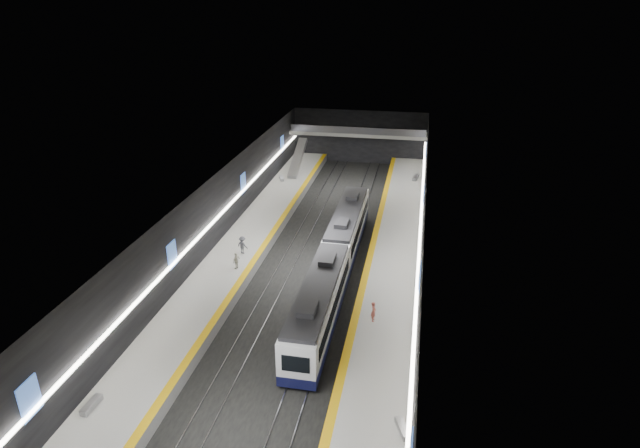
% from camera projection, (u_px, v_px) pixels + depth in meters
% --- Properties ---
extents(ground, '(70.00, 70.00, 0.00)m').
position_uv_depth(ground, '(312.00, 269.00, 50.63)').
color(ground, black).
rests_on(ground, ground).
extents(ceiling, '(20.00, 70.00, 0.04)m').
position_uv_depth(ceiling, '(311.00, 189.00, 47.43)').
color(ceiling, beige).
rests_on(ceiling, wall_left).
extents(wall_left, '(0.04, 70.00, 8.00)m').
position_uv_depth(wall_left, '(209.00, 222.00, 50.79)').
color(wall_left, black).
rests_on(wall_left, ground).
extents(wall_right, '(0.04, 70.00, 8.00)m').
position_uv_depth(wall_right, '(422.00, 239.00, 47.27)').
color(wall_right, black).
rests_on(wall_right, ground).
extents(wall_back, '(20.00, 0.04, 8.00)m').
position_uv_depth(wall_back, '(360.00, 137.00, 80.50)').
color(wall_back, black).
rests_on(wall_back, ground).
extents(platform_left, '(5.00, 70.00, 1.00)m').
position_uv_depth(platform_left, '(236.00, 257.00, 51.75)').
color(platform_left, slate).
rests_on(platform_left, ground).
extents(tile_surface_left, '(5.00, 70.00, 0.02)m').
position_uv_depth(tile_surface_left, '(236.00, 252.00, 51.55)').
color(tile_surface_left, '#B3B3AE').
rests_on(tile_surface_left, platform_left).
extents(tactile_strip_left, '(0.60, 70.00, 0.02)m').
position_uv_depth(tactile_strip_left, '(258.00, 254.00, 51.16)').
color(tactile_strip_left, '#EDB10C').
rests_on(tactile_strip_left, platform_left).
extents(platform_right, '(5.00, 70.00, 1.00)m').
position_uv_depth(platform_right, '(392.00, 271.00, 49.11)').
color(platform_right, slate).
rests_on(platform_right, ground).
extents(tile_surface_right, '(5.00, 70.00, 0.02)m').
position_uv_depth(tile_surface_right, '(392.00, 267.00, 48.91)').
color(tile_surface_right, '#B3B3AE').
rests_on(tile_surface_right, platform_right).
extents(tactile_strip_right, '(0.60, 70.00, 0.02)m').
position_uv_depth(tactile_strip_right, '(368.00, 264.00, 49.29)').
color(tactile_strip_right, '#EDB10C').
rests_on(tactile_strip_right, platform_right).
extents(rails, '(6.52, 70.00, 0.12)m').
position_uv_depth(rails, '(312.00, 268.00, 50.61)').
color(rails, gray).
rests_on(rails, ground).
extents(train, '(2.69, 30.04, 3.60)m').
position_uv_depth(train, '(335.00, 260.00, 47.59)').
color(train, '#0F1037').
rests_on(train, ground).
extents(ad_posters, '(19.94, 53.50, 2.20)m').
position_uv_depth(ad_posters, '(314.00, 221.00, 49.73)').
color(ad_posters, '#4675D4').
rests_on(ad_posters, wall_left).
extents(cove_light_left, '(0.25, 68.60, 0.12)m').
position_uv_depth(cove_light_left, '(211.00, 224.00, 50.84)').
color(cove_light_left, white).
rests_on(cove_light_left, wall_left).
extents(cove_light_right, '(0.25, 68.60, 0.12)m').
position_uv_depth(cove_light_right, '(420.00, 241.00, 47.38)').
color(cove_light_right, white).
rests_on(cove_light_right, wall_right).
extents(mezzanine_bridge, '(20.00, 3.00, 1.50)m').
position_uv_depth(mezzanine_bridge, '(358.00, 133.00, 78.22)').
color(mezzanine_bridge, gray).
rests_on(mezzanine_bridge, wall_left).
extents(escalator, '(1.20, 7.50, 3.92)m').
position_uv_depth(escalator, '(298.00, 158.00, 74.17)').
color(escalator, '#99999E').
rests_on(escalator, platform_left).
extents(bench_left_near, '(0.57, 1.69, 0.41)m').
position_uv_depth(bench_left_near, '(91.00, 405.00, 32.29)').
color(bench_left_near, '#99999E').
rests_on(bench_left_near, platform_left).
extents(bench_left_far, '(1.14, 1.78, 0.42)m').
position_uv_depth(bench_left_far, '(281.00, 178.00, 71.35)').
color(bench_left_far, '#99999E').
rests_on(bench_left_far, platform_left).
extents(bench_right_near, '(1.02, 1.67, 0.39)m').
position_uv_depth(bench_right_near, '(403.00, 428.00, 30.57)').
color(bench_right_near, '#99999E').
rests_on(bench_right_near, platform_right).
extents(bench_right_far, '(0.94, 2.07, 0.49)m').
position_uv_depth(bench_right_far, '(416.00, 178.00, 71.52)').
color(bench_right_far, '#99999E').
rests_on(bench_right_far, platform_right).
extents(passenger_right_a, '(0.39, 0.59, 1.60)m').
position_uv_depth(passenger_right_a, '(373.00, 312.00, 40.59)').
color(passenger_right_a, '#C55A49').
rests_on(passenger_right_a, platform_right).
extents(passenger_left_a, '(0.66, 1.01, 1.59)m').
position_uv_depth(passenger_left_a, '(236.00, 261.00, 48.25)').
color(passenger_left_a, beige).
rests_on(passenger_left_a, platform_left).
extents(passenger_left_b, '(1.28, 1.00, 1.75)m').
position_uv_depth(passenger_left_b, '(242.00, 245.00, 51.06)').
color(passenger_left_b, '#45474E').
rests_on(passenger_left_b, platform_left).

